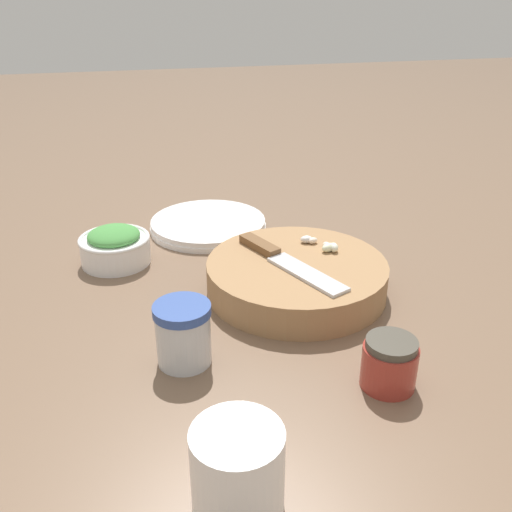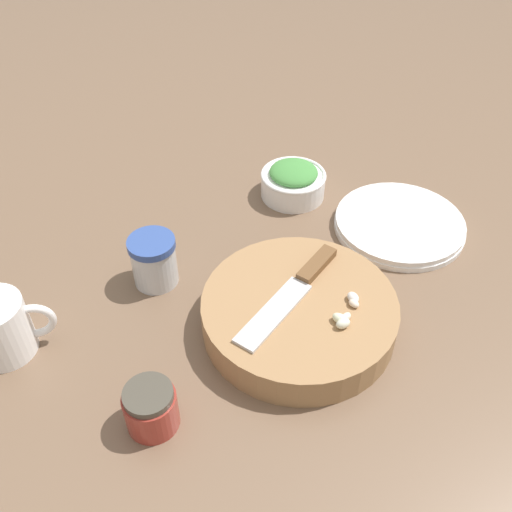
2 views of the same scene
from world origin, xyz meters
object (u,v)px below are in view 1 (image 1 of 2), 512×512
at_px(cutting_board, 297,277).
at_px(plate_stack, 208,224).
at_px(garlic_cloves, 323,245).
at_px(spice_jar, 183,334).
at_px(herb_bowl, 115,246).
at_px(coffee_mug, 238,469).
at_px(honey_jar, 389,363).
at_px(chef_knife, 283,259).

height_order(cutting_board, plate_stack, cutting_board).
relative_size(garlic_cloves, spice_jar, 0.74).
height_order(herb_bowl, coffee_mug, coffee_mug).
bearing_deg(herb_bowl, honey_jar, -142.83).
bearing_deg(coffee_mug, plate_stack, -6.58).
bearing_deg(garlic_cloves, herb_bowl, 68.31).
bearing_deg(spice_jar, coffee_mug, -174.67).
xyz_separation_m(coffee_mug, honey_jar, (0.13, -0.21, -0.01)).
distance_m(garlic_cloves, plate_stack, 0.28).
height_order(spice_jar, honey_jar, spice_jar).
relative_size(chef_knife, herb_bowl, 1.81).
height_order(coffee_mug, plate_stack, coffee_mug).
xyz_separation_m(cutting_board, garlic_cloves, (0.04, -0.05, 0.03)).
height_order(garlic_cloves, coffee_mug, coffee_mug).
bearing_deg(cutting_board, herb_bowl, 58.23).
relative_size(cutting_board, chef_knife, 1.28).
distance_m(cutting_board, herb_bowl, 0.32).
bearing_deg(spice_jar, chef_knife, -49.40).
xyz_separation_m(herb_bowl, coffee_mug, (-0.54, -0.10, 0.01)).
bearing_deg(garlic_cloves, plate_stack, 32.55).
bearing_deg(spice_jar, honey_jar, -114.07).
bearing_deg(cutting_board, coffee_mug, 155.48).
height_order(cutting_board, coffee_mug, coffee_mug).
distance_m(garlic_cloves, herb_bowl, 0.35).
bearing_deg(cutting_board, plate_stack, 19.19).
distance_m(chef_knife, coffee_mug, 0.41).
bearing_deg(cutting_board, chef_knife, 73.26).
bearing_deg(chef_knife, plate_stack, -98.43).
distance_m(herb_bowl, honey_jar, 0.51).
xyz_separation_m(spice_jar, plate_stack, (0.41, -0.10, -0.03)).
relative_size(herb_bowl, plate_stack, 0.53).
height_order(chef_knife, honey_jar, same).
height_order(coffee_mug, honey_jar, coffee_mug).
bearing_deg(honey_jar, coffee_mug, 121.51).
height_order(herb_bowl, honey_jar, same).
bearing_deg(chef_knife, honey_jar, 79.81).
bearing_deg(honey_jar, plate_stack, 14.69).
xyz_separation_m(chef_knife, honey_jar, (-0.25, -0.06, -0.02)).
relative_size(spice_jar, plate_stack, 0.37).
relative_size(chef_knife, honey_jar, 3.28).
bearing_deg(honey_jar, chef_knife, 13.77).
distance_m(cutting_board, spice_jar, 0.24).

